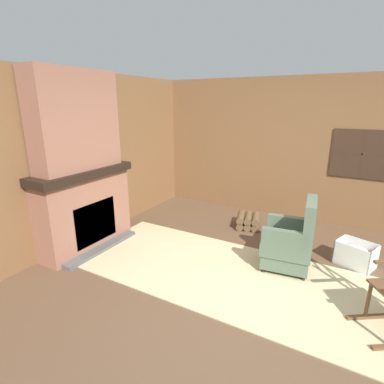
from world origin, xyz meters
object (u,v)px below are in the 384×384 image
Objects in this scene: armchair at (290,243)px; storage_case at (105,159)px; firewood_stack at (248,221)px; oil_lamp_vase at (67,164)px; laundry_basket at (356,254)px.

armchair is 2.96m from storage_case.
firewood_stack is at bearing 35.50° from storage_case.
oil_lamp_vase is (-1.89, -2.05, 1.16)m from firewood_stack.
armchair is 1.86× the size of firewood_stack.
armchair is at bearing 6.66° from storage_case.
oil_lamp_vase is (-3.55, -1.52, 1.12)m from laundry_basket.
firewood_stack is 1.74m from laundry_basket.
storage_case is (-3.55, -0.82, 1.08)m from laundry_basket.
storage_case is at bearing -166.94° from laundry_basket.
oil_lamp_vase is (-2.80, -1.03, 0.92)m from armchair.
firewood_stack is at bearing 162.46° from laundry_basket.
storage_case reaches higher than laundry_basket.
firewood_stack is 0.96× the size of laundry_basket.
storage_case is at bearing -0.37° from armchair.
laundry_basket is (0.75, 0.50, -0.19)m from armchair.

